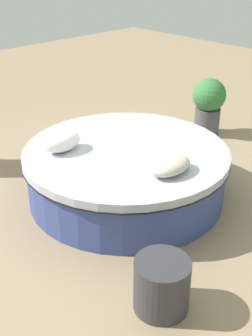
{
  "coord_description": "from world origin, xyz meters",
  "views": [
    {
      "loc": [
        -3.04,
        -3.19,
        2.71
      ],
      "look_at": [
        0.0,
        0.0,
        0.37
      ],
      "focal_mm": 45.89,
      "sensor_mm": 36.0,
      "label": 1
    }
  ],
  "objects_px": {
    "round_bed": "(126,172)",
    "throw_pillow_1": "(170,166)",
    "side_table": "(162,285)",
    "planter": "(208,104)",
    "throw_pillow_0": "(62,142)"
  },
  "relations": [
    {
      "from": "round_bed",
      "to": "throw_pillow_1",
      "type": "xyz_separation_m",
      "value": [
        -0.06,
        -0.71,
        0.38
      ]
    },
    {
      "from": "round_bed",
      "to": "side_table",
      "type": "xyz_separation_m",
      "value": [
        -1.01,
        -1.49,
        -0.08
      ]
    },
    {
      "from": "round_bed",
      "to": "side_table",
      "type": "distance_m",
      "value": 1.8
    },
    {
      "from": "side_table",
      "to": "planter",
      "type": "bearing_deg",
      "value": 31.43
    },
    {
      "from": "throw_pillow_1",
      "to": "planter",
      "type": "xyz_separation_m",
      "value": [
        2.26,
        1.19,
        -0.2
      ]
    },
    {
      "from": "throw_pillow_1",
      "to": "side_table",
      "type": "bearing_deg",
      "value": -140.98
    },
    {
      "from": "round_bed",
      "to": "throw_pillow_0",
      "type": "relative_size",
      "value": 5.2
    },
    {
      "from": "throw_pillow_0",
      "to": "planter",
      "type": "distance_m",
      "value": 2.76
    },
    {
      "from": "throw_pillow_1",
      "to": "planter",
      "type": "relative_size",
      "value": 0.57
    },
    {
      "from": "round_bed",
      "to": "planter",
      "type": "bearing_deg",
      "value": 12.26
    },
    {
      "from": "throw_pillow_1",
      "to": "round_bed",
      "type": "bearing_deg",
      "value": 85.37
    },
    {
      "from": "round_bed",
      "to": "throw_pillow_1",
      "type": "bearing_deg",
      "value": -94.63
    },
    {
      "from": "planter",
      "to": "side_table",
      "type": "distance_m",
      "value": 3.78
    },
    {
      "from": "round_bed",
      "to": "planter",
      "type": "height_order",
      "value": "planter"
    },
    {
      "from": "throw_pillow_1",
      "to": "planter",
      "type": "height_order",
      "value": "planter"
    }
  ]
}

